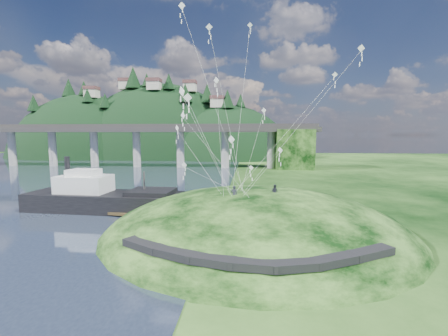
{
  "coord_description": "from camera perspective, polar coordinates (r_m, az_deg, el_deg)",
  "views": [
    {
      "loc": [
        7.17,
        -31.57,
        11.15
      ],
      "look_at": [
        4.0,
        6.0,
        7.0
      ],
      "focal_mm": 24.0,
      "sensor_mm": 36.0,
      "label": 1
    }
  ],
  "objects": [
    {
      "name": "kite_swarm",
      "position": [
        34.56,
        -0.07,
        11.34
      ],
      "size": [
        20.13,
        17.02,
        21.32
      ],
      "color": "white",
      "rests_on": "ground"
    },
    {
      "name": "grass_hill",
      "position": [
        35.88,
        6.03,
        -14.4
      ],
      "size": [
        36.0,
        32.0,
        13.0
      ],
      "color": "black",
      "rests_on": "ground"
    },
    {
      "name": "wooden_dock",
      "position": [
        41.62,
        -12.41,
        -8.77
      ],
      "size": [
        14.29,
        4.7,
        1.01
      ],
      "color": "#372A16",
      "rests_on": "ground"
    },
    {
      "name": "kite_flyers",
      "position": [
        32.56,
        6.33,
        -3.22
      ],
      "size": [
        5.26,
        2.38,
        1.93
      ],
      "color": "#292A37",
      "rests_on": "ground"
    },
    {
      "name": "work_barge",
      "position": [
        48.01,
        -22.22,
        -5.17
      ],
      "size": [
        23.18,
        7.49,
        8.0
      ],
      "color": "black",
      "rests_on": "ground"
    },
    {
      "name": "far_ridge",
      "position": [
        162.96,
        -13.35,
        -0.44
      ],
      "size": [
        153.0,
        70.0,
        94.5
      ],
      "color": "black",
      "rests_on": "ground"
    },
    {
      "name": "ground",
      "position": [
        34.24,
        -7.73,
        -12.78
      ],
      "size": [
        320.0,
        320.0,
        0.0
      ],
      "primitive_type": "plane",
      "color": "black",
      "rests_on": "ground"
    },
    {
      "name": "footpath",
      "position": [
        23.63,
        5.37,
        -16.3
      ],
      "size": [
        22.29,
        5.84,
        0.83
      ],
      "color": "black",
      "rests_on": "ground"
    },
    {
      "name": "bridge",
      "position": [
        107.06,
        -13.54,
        5.33
      ],
      "size": [
        160.0,
        11.0,
        15.0
      ],
      "color": "#2D2B2B",
      "rests_on": "ground"
    }
  ]
}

